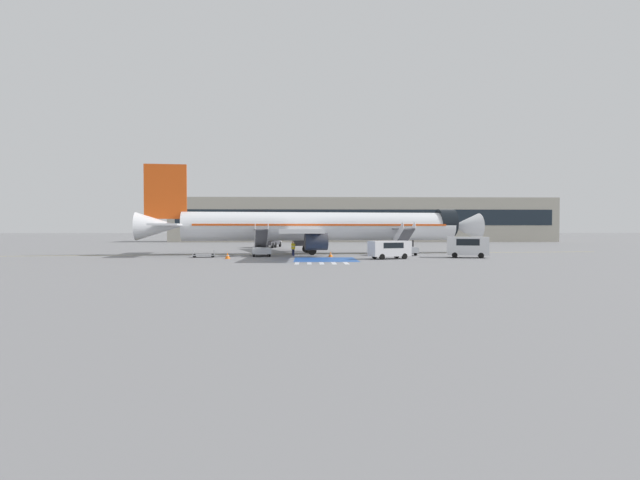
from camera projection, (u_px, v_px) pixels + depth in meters
ground_plane at (315, 254)px, 65.90m from camera, size 600.00×600.00×0.00m
apron_leadline_yellow at (322, 254)px, 66.87m from camera, size 79.89×9.91×0.01m
apron_stand_patch_blue at (325, 260)px, 54.31m from camera, size 6.81×8.03×0.01m
apron_walkway_bar_0 at (297, 263)px, 48.66m from camera, size 0.44×3.60×0.01m
apron_walkway_bar_1 at (309, 263)px, 48.69m from camera, size 0.44×3.60×0.01m
apron_walkway_bar_2 at (322, 263)px, 48.73m from camera, size 0.44×3.60×0.01m
apron_walkway_bar_3 at (334, 263)px, 48.76m from camera, size 0.44×3.60×0.01m
apron_walkway_bar_4 at (346, 263)px, 48.80m from camera, size 0.44×3.60×0.01m
airliner at (317, 226)px, 66.68m from camera, size 46.38×35.16×11.61m
boarding_stairs_forward at (404, 247)px, 63.96m from camera, size 2.76×5.42×4.23m
boarding_stairs_aft at (261, 248)px, 61.23m from camera, size 2.76×5.42×4.15m
fuel_tanker at (270, 238)px, 89.11m from camera, size 3.82×8.87×3.43m
service_van_0 at (389, 248)px, 55.41m from camera, size 4.87×3.26×2.01m
service_van_1 at (468, 245)px, 57.88m from camera, size 5.07×3.32×2.41m
baggage_cart at (204, 255)px, 58.63m from camera, size 2.84×1.97×0.87m
ground_crew_0 at (293, 247)px, 62.41m from camera, size 0.39×0.49×1.79m
ground_crew_1 at (294, 248)px, 60.84m from camera, size 0.40×0.49×1.77m
traffic_cone_0 at (228, 256)px, 55.69m from camera, size 0.60×0.60×0.67m
traffic_cone_1 at (330, 254)px, 59.41m from camera, size 0.56×0.56×0.62m
terminal_building at (363, 220)px, 129.71m from camera, size 97.92×12.10×11.17m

